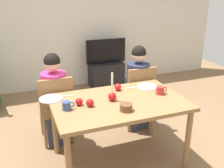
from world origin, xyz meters
The scene contains 20 objects.
ground_plane centered at (0.00, 0.00, 0.00)m, with size 7.68×7.68×0.00m, color brown.
back_wall centered at (0.00, 2.60, 1.30)m, with size 6.40×0.10×2.60m, color beige.
dining_table centered at (0.00, 0.00, 0.67)m, with size 1.40×0.90×0.75m.
chair_left centered at (-0.58, 0.61, 0.51)m, with size 0.40×0.40×0.90m.
chair_right centered at (0.54, 0.61, 0.51)m, with size 0.40×0.40×0.90m.
person_left_child centered at (-0.58, 0.64, 0.57)m, with size 0.30×0.30×1.17m.
person_right_child centered at (0.54, 0.64, 0.57)m, with size 0.30×0.30×1.17m.
tv_stand centered at (0.67, 2.30, 0.24)m, with size 0.64×0.40×0.48m, color black.
tv centered at (0.67, 2.30, 0.71)m, with size 0.79×0.05×0.46m.
candle_centerpiece centered at (-0.06, 0.03, 0.81)m, with size 0.09×0.09×0.31m.
plate_left centered at (-0.67, 0.30, 0.76)m, with size 0.25×0.25×0.01m, color silver.
plate_right centered at (0.47, 0.25, 0.76)m, with size 0.24×0.24×0.01m, color white.
mug_left centered at (-0.56, -0.01, 0.79)m, with size 0.13×0.08×0.09m.
mug_right centered at (0.51, 0.01, 0.80)m, with size 0.13×0.09×0.09m.
fork_left centered at (-0.49, 0.32, 0.75)m, with size 0.18×0.01×0.01m, color silver.
fork_right centered at (0.30, 0.28, 0.75)m, with size 0.18×0.01×0.01m, color silver.
bowl_walnuts centered at (-0.02, -0.23, 0.78)m, with size 0.13×0.13×0.07m, color brown.
apple_near_candle centered at (0.10, 0.28, 0.79)m, with size 0.08×0.08×0.08m, color red.
apple_by_left_plate centered at (-0.42, 0.04, 0.79)m, with size 0.08×0.08×0.08m, color #B41116.
apple_by_right_mug centered at (-0.32, -0.02, 0.79)m, with size 0.08×0.08×0.08m, color #AC171B.
Camera 1 is at (-0.96, -2.32, 1.90)m, focal length 41.72 mm.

